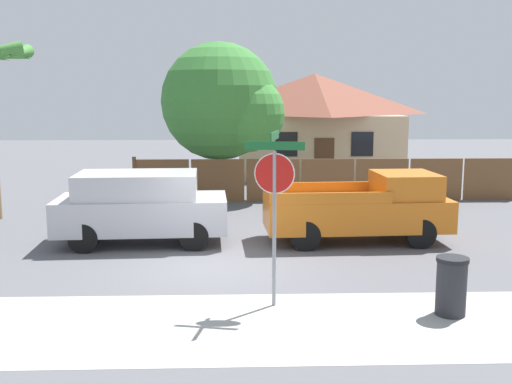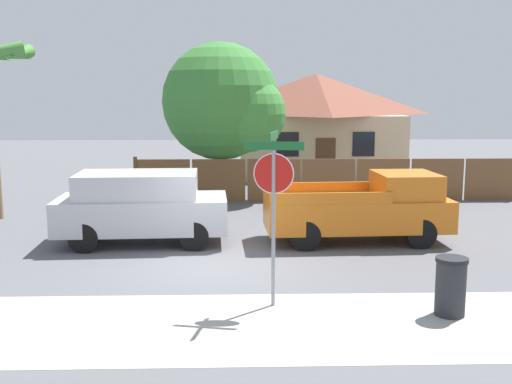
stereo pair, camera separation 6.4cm
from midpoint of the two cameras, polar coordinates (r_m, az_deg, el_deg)
The scene contains 9 objects.
ground_plane at distance 13.89m, azimuth -4.07°, elevation -7.09°, with size 80.00×80.00×0.00m, color #56565B.
sidewalk_strip at distance 10.48m, azimuth -4.80°, elevation -12.58°, with size 36.00×3.20×0.01m.
wooden_fence at distance 22.38m, azimuth 6.75°, elevation 1.16°, with size 14.38×0.12×1.67m.
house at distance 30.76m, azimuth 5.50°, elevation 6.70°, with size 8.24×7.89×4.98m.
oak_tree at distance 22.76m, azimuth -3.04°, elevation 8.36°, with size 4.64×4.42×5.88m.
red_suv at distance 16.07m, azimuth -11.00°, elevation -1.26°, with size 4.51×2.21×1.89m.
orange_pickup at distance 16.25m, azimuth 10.10°, elevation -1.54°, with size 4.92×2.15×1.85m.
stop_sign at distance 10.85m, azimuth 1.60°, elevation 0.43°, with size 1.08×0.97×3.25m.
trash_bin at distance 11.31m, azimuth 17.95°, elevation -8.51°, with size 0.57×0.57×1.06m.
Camera 1 is at (0.50, -13.32, 3.88)m, focal length 42.00 mm.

